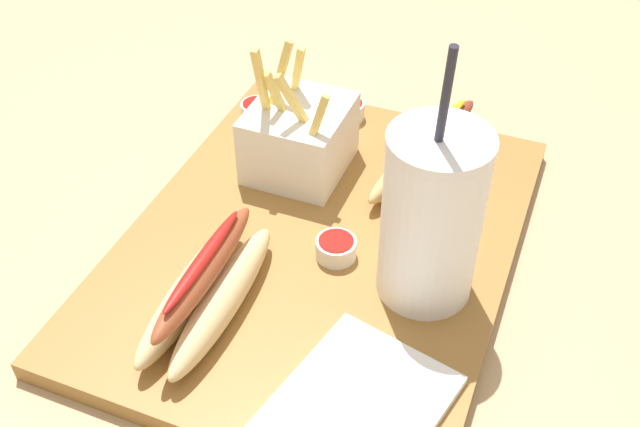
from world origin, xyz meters
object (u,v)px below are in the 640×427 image
at_px(fries_basket, 299,137).
at_px(napkin_stack, 359,404).
at_px(ketchup_cup_2, 256,110).
at_px(soda_cup, 432,217).
at_px(hot_dog_1, 207,289).
at_px(ketchup_cup_3, 336,247).
at_px(ketchup_cup_1, 348,109).
at_px(hot_dog_2, 430,155).

bearing_deg(fries_basket, napkin_stack, 31.54).
bearing_deg(ketchup_cup_2, fries_basket, 50.63).
bearing_deg(ketchup_cup_2, soda_cup, 53.64).
bearing_deg(hot_dog_1, fries_basket, -178.67).
xyz_separation_m(soda_cup, ketchup_cup_2, (-0.18, -0.25, -0.07)).
bearing_deg(ketchup_cup_3, ketchup_cup_1, -162.74).
bearing_deg(ketchup_cup_2, ketchup_cup_1, 111.44).
relative_size(soda_cup, ketchup_cup_1, 6.59).
distance_m(soda_cup, napkin_stack, 0.16).
xyz_separation_m(fries_basket, ketchup_cup_1, (-0.10, 0.02, -0.03)).
distance_m(soda_cup, fries_basket, 0.21).
height_order(soda_cup, hot_dog_1, soda_cup).
height_order(ketchup_cup_1, ketchup_cup_2, ketchup_cup_1).
relative_size(ketchup_cup_2, ketchup_cup_3, 0.94).
distance_m(soda_cup, ketchup_cup_1, 0.28).
relative_size(hot_dog_2, napkin_stack, 1.44).
bearing_deg(napkin_stack, ketchup_cup_3, -153.03).
bearing_deg(hot_dog_2, fries_basket, -72.64).
xyz_separation_m(soda_cup, hot_dog_2, (-0.16, -0.04, -0.06)).
height_order(ketchup_cup_3, napkin_stack, ketchup_cup_3).
height_order(hot_dog_2, ketchup_cup_2, hot_dog_2).
relative_size(fries_basket, ketchup_cup_3, 3.90).
distance_m(soda_cup, hot_dog_1, 0.20).
xyz_separation_m(hot_dog_1, ketchup_cup_2, (-0.28, -0.09, -0.01)).
bearing_deg(ketchup_cup_1, hot_dog_2, 60.39).
xyz_separation_m(soda_cup, napkin_stack, (0.14, -0.01, -0.08)).
relative_size(soda_cup, fries_basket, 1.64).
relative_size(ketchup_cup_3, napkin_stack, 0.28).
distance_m(hot_dog_1, ketchup_cup_1, 0.32).
distance_m(fries_basket, ketchup_cup_2, 0.11).
xyz_separation_m(hot_dog_2, ketchup_cup_1, (-0.06, -0.11, -0.01)).
relative_size(fries_basket, napkin_stack, 1.10).
height_order(soda_cup, napkin_stack, soda_cup).
height_order(hot_dog_1, napkin_stack, hot_dog_1).
xyz_separation_m(hot_dog_2, ketchup_cup_3, (0.15, -0.05, -0.01)).
xyz_separation_m(fries_basket, hot_dog_1, (0.21, 0.00, -0.01)).
relative_size(hot_dog_1, hot_dog_2, 0.94).
height_order(hot_dog_2, napkin_stack, hot_dog_2).
distance_m(fries_basket, napkin_stack, 0.30).
bearing_deg(hot_dog_1, ketchup_cup_2, -162.80).
distance_m(fries_basket, hot_dog_1, 0.21).
height_order(fries_basket, hot_dog_1, fries_basket).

